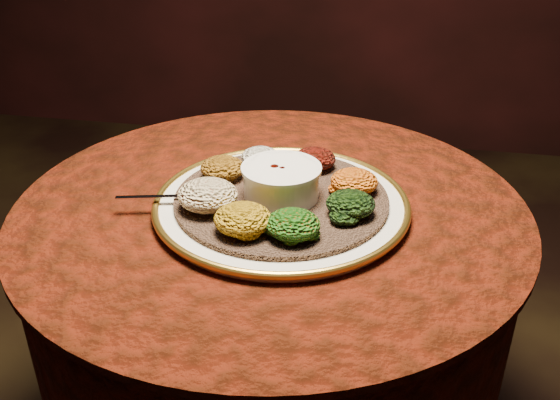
# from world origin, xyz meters

# --- Properties ---
(table) EXTENTS (0.96, 0.96, 0.73)m
(table) POSITION_xyz_m (0.00, 0.00, 0.55)
(table) COLOR black
(table) RESTS_ON ground
(platter) EXTENTS (0.56, 0.56, 0.02)m
(platter) POSITION_xyz_m (0.03, -0.02, 0.75)
(platter) COLOR silver
(platter) RESTS_ON table
(injera) EXTENTS (0.51, 0.51, 0.01)m
(injera) POSITION_xyz_m (0.03, -0.02, 0.76)
(injera) COLOR brown
(injera) RESTS_ON platter
(stew_bowl) EXTENTS (0.14, 0.14, 0.06)m
(stew_bowl) POSITION_xyz_m (0.03, -0.02, 0.80)
(stew_bowl) COLOR silver
(stew_bowl) RESTS_ON injera
(spoon) EXTENTS (0.15, 0.05, 0.01)m
(spoon) POSITION_xyz_m (-0.15, -0.07, 0.77)
(spoon) COLOR silver
(spoon) RESTS_ON injera
(portion_ayib) EXTENTS (0.08, 0.07, 0.04)m
(portion_ayib) POSITION_xyz_m (-0.04, 0.09, 0.78)
(portion_ayib) COLOR white
(portion_ayib) RESTS_ON injera
(portion_kitfo) EXTENTS (0.08, 0.08, 0.04)m
(portion_kitfo) POSITION_xyz_m (0.07, 0.10, 0.78)
(portion_kitfo) COLOR black
(portion_kitfo) RESTS_ON injera
(portion_tikil) EXTENTS (0.09, 0.08, 0.04)m
(portion_tikil) POSITION_xyz_m (0.15, 0.02, 0.78)
(portion_tikil) COLOR #AE790E
(portion_tikil) RESTS_ON injera
(portion_gomen) EXTENTS (0.09, 0.08, 0.04)m
(portion_gomen) POSITION_xyz_m (0.15, -0.06, 0.78)
(portion_gomen) COLOR black
(portion_gomen) RESTS_ON injera
(portion_mixveg) EXTENTS (0.09, 0.09, 0.04)m
(portion_mixveg) POSITION_xyz_m (0.07, -0.15, 0.78)
(portion_mixveg) COLOR #AF3C0B
(portion_mixveg) RESTS_ON injera
(portion_kik) EXTENTS (0.10, 0.09, 0.05)m
(portion_kik) POSITION_xyz_m (-0.01, -0.15, 0.79)
(portion_kik) COLOR #B98510
(portion_kik) RESTS_ON injera
(portion_timatim) EXTENTS (0.11, 0.10, 0.05)m
(portion_timatim) POSITION_xyz_m (-0.09, -0.09, 0.79)
(portion_timatim) COLOR maroon
(portion_timatim) RESTS_ON injera
(portion_shiro) EXTENTS (0.09, 0.08, 0.04)m
(portion_shiro) POSITION_xyz_m (-0.10, 0.03, 0.78)
(portion_shiro) COLOR #935C11
(portion_shiro) RESTS_ON injera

